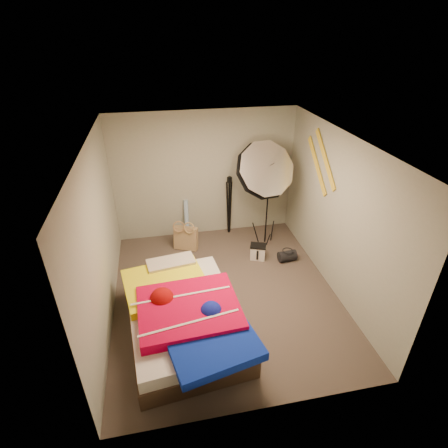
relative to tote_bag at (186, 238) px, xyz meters
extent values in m
plane|color=#50433B|center=(0.48, -1.44, -0.23)|extent=(4.00, 4.00, 0.00)
plane|color=silver|center=(0.48, -1.44, 2.27)|extent=(4.00, 4.00, 0.00)
plane|color=gray|center=(0.48, 0.56, 1.02)|extent=(3.50, 0.00, 3.50)
plane|color=gray|center=(0.48, -3.44, 1.02)|extent=(3.50, 0.00, 3.50)
plane|color=gray|center=(-1.27, -1.44, 1.02)|extent=(0.00, 4.00, 4.00)
plane|color=gray|center=(2.23, -1.44, 1.02)|extent=(0.00, 4.00, 4.00)
cube|color=tan|center=(0.00, 0.00, 0.00)|extent=(0.49, 0.36, 0.47)
cylinder|color=#4682BE|center=(0.07, 0.46, 0.17)|extent=(0.12, 0.23, 0.79)
cube|color=silver|center=(1.27, -0.60, -0.09)|extent=(0.32, 0.27, 0.27)
cylinder|color=black|center=(1.78, -0.77, -0.13)|extent=(0.34, 0.23, 0.20)
cube|color=gold|center=(2.21, -0.84, 1.72)|extent=(0.02, 0.91, 0.78)
cube|color=gold|center=(2.21, -0.59, 1.52)|extent=(0.02, 0.91, 0.78)
cube|color=#463123|center=(-0.24, -2.10, -0.09)|extent=(1.67, 2.22, 0.27)
cube|color=beige|center=(-0.24, -2.10, 0.14)|extent=(1.63, 2.18, 0.19)
cube|color=yellow|center=(-0.45, -1.66, 0.27)|extent=(1.30, 1.19, 0.15)
cube|color=#BC002D|center=(-0.17, -2.25, 0.29)|extent=(1.37, 1.17, 0.17)
cube|color=#0C26A9|center=(0.05, -2.86, 0.26)|extent=(1.19, 1.03, 0.12)
cube|color=#C18A97|center=(-0.34, -1.23, 0.31)|extent=(0.77, 0.43, 0.15)
cylinder|color=black|center=(1.57, -0.07, 0.62)|extent=(0.03, 0.03, 1.69)
cube|color=black|center=(1.57, -0.07, 1.41)|extent=(0.06, 0.06, 0.11)
cone|color=silver|center=(1.41, -0.23, 1.36)|extent=(1.25, 0.86, 1.24)
cylinder|color=black|center=(0.94, 0.44, 0.34)|extent=(0.05, 0.05, 1.12)
cube|color=black|center=(0.94, 0.44, 0.96)|extent=(0.09, 0.09, 0.12)
camera|label=1|loc=(-0.39, -5.71, 3.57)|focal=28.00mm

